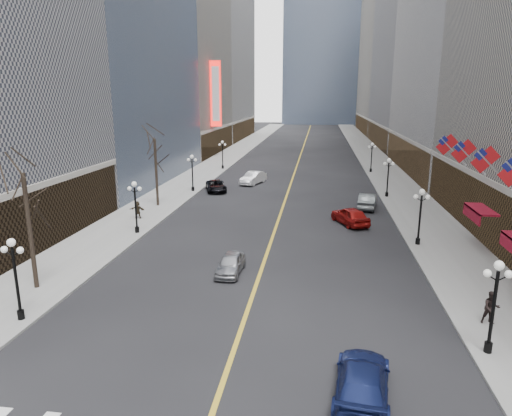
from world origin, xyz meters
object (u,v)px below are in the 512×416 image
(streetlamp_east_3, at_px, (372,154))
(streetlamp_west_0, at_px, (15,271))
(streetlamp_east_0, at_px, (495,298))
(car_nb_near, at_px, (231,264))
(car_nb_far, at_px, (216,186))
(car_sb_mid, at_px, (350,216))
(streetlamp_east_2, at_px, (388,173))
(streetlamp_east_1, at_px, (420,211))
(car_nb_mid, at_px, (253,178))
(streetlamp_west_3, at_px, (222,152))
(car_sb_near, at_px, (362,381))
(streetlamp_west_1, at_px, (135,202))
(streetlamp_west_2, at_px, (192,169))
(car_sb_far, at_px, (367,201))

(streetlamp_east_3, xyz_separation_m, streetlamp_west_0, (-23.60, -52.00, 0.00))
(streetlamp_east_0, relative_size, streetlamp_west_0, 1.00)
(car_nb_near, height_order, car_nb_far, car_nb_far)
(car_sb_mid, bearing_deg, streetlamp_east_2, -136.83)
(streetlamp_east_1, distance_m, car_nb_near, 15.96)
(streetlamp_east_1, xyz_separation_m, car_nb_far, (-20.80, 18.74, -2.20))
(car_nb_mid, bearing_deg, streetlamp_east_2, -2.10)
(streetlamp_west_3, bearing_deg, streetlamp_east_3, 0.00)
(streetlamp_west_3, bearing_deg, car_sb_near, -72.64)
(streetlamp_east_2, relative_size, streetlamp_west_1, 1.00)
(streetlamp_east_3, bearing_deg, car_nb_mid, -145.33)
(streetlamp_east_0, xyz_separation_m, car_sb_mid, (-5.01, 21.72, -2.07))
(streetlamp_west_1, height_order, streetlamp_west_3, same)
(streetlamp_east_3, xyz_separation_m, streetlamp_west_2, (-23.60, -18.00, 0.00))
(streetlamp_east_0, distance_m, streetlamp_west_3, 57.10)
(streetlamp_east_0, relative_size, car_sb_near, 0.86)
(streetlamp_east_3, height_order, streetlamp_west_1, same)
(car_nb_mid, relative_size, car_sb_far, 1.03)
(streetlamp_west_0, height_order, car_nb_near, streetlamp_west_0)
(streetlamp_west_2, xyz_separation_m, car_nb_far, (2.80, 0.74, -2.20))
(streetlamp_east_0, bearing_deg, car_nb_near, 148.97)
(streetlamp_east_1, relative_size, car_nb_far, 0.90)
(car_nb_far, distance_m, car_sb_near, 41.44)
(streetlamp_west_2, bearing_deg, streetlamp_east_0, -55.23)
(car_nb_mid, bearing_deg, car_nb_far, -106.64)
(streetlamp_east_0, distance_m, car_sb_far, 28.55)
(streetlamp_east_2, xyz_separation_m, car_nb_far, (-20.80, 0.74, -2.20))
(streetlamp_west_0, xyz_separation_m, car_sb_near, (17.50, -4.00, -2.14))
(streetlamp_east_0, xyz_separation_m, car_nb_mid, (-16.87, 40.33, -2.07))
(streetlamp_west_3, relative_size, car_sb_near, 0.86)
(streetlamp_east_1, distance_m, streetlamp_west_3, 43.05)
(car_sb_near, xyz_separation_m, car_sb_far, (3.30, 32.33, 0.05))
(streetlamp_east_0, distance_m, streetlamp_east_1, 16.00)
(streetlamp_east_2, relative_size, streetlamp_west_2, 1.00)
(streetlamp_west_3, xyz_separation_m, car_sb_near, (17.50, -56.00, -2.14))
(streetlamp_west_3, height_order, car_sb_mid, streetlamp_west_3)
(streetlamp_east_1, bearing_deg, car_sb_mid, 131.24)
(streetlamp_west_2, xyz_separation_m, streetlamp_west_3, (0.00, 18.00, 0.00))
(streetlamp_east_3, bearing_deg, streetlamp_east_2, -90.00)
(streetlamp_west_1, distance_m, car_sb_near, 26.66)
(car_sb_mid, bearing_deg, car_nb_mid, -82.10)
(streetlamp_west_0, bearing_deg, car_nb_near, 40.27)
(streetlamp_east_1, bearing_deg, car_nb_near, -150.85)
(car_nb_mid, bearing_deg, car_sb_far, -21.98)
(streetlamp_east_2, bearing_deg, car_nb_mid, 159.44)
(streetlamp_east_2, bearing_deg, streetlamp_east_3, 90.00)
(streetlamp_east_1, xyz_separation_m, streetlamp_west_3, (-23.60, 36.00, 0.00))
(car_sb_mid, bearing_deg, car_sb_far, -133.13)
(streetlamp_east_1, height_order, car_nb_mid, streetlamp_east_1)
(streetlamp_east_2, bearing_deg, streetlamp_west_2, 180.00)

